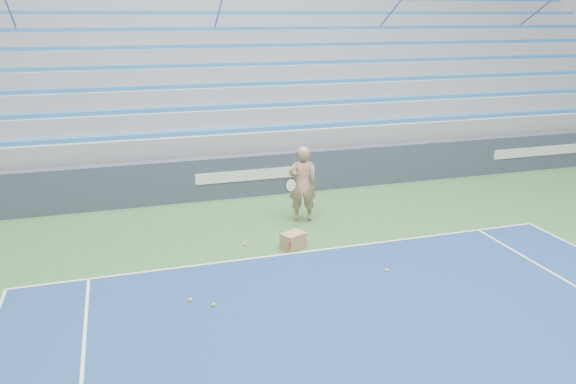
% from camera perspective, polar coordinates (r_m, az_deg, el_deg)
% --- Properties ---
extents(sponsor_barrier, '(30.00, 0.32, 1.10)m').
position_cam_1_polar(sponsor_barrier, '(14.84, -3.34, 1.75)').
color(sponsor_barrier, '#374154').
rests_on(sponsor_barrier, ground).
extents(bleachers, '(31.00, 9.15, 7.30)m').
position_cam_1_polar(bleachers, '(20.01, -7.47, 11.02)').
color(bleachers, '#96999F').
rests_on(bleachers, ground).
extents(tennis_player, '(0.96, 0.89, 1.77)m').
position_cam_1_polar(tennis_player, '(12.85, 1.46, 0.81)').
color(tennis_player, tan).
rests_on(tennis_player, ground).
extents(ball_box, '(0.55, 0.50, 0.34)m').
position_cam_1_polar(ball_box, '(11.52, 0.53, -4.98)').
color(ball_box, '#A3804F').
rests_on(ball_box, ground).
extents(tennis_ball_0, '(0.07, 0.07, 0.07)m').
position_cam_1_polar(tennis_ball_0, '(11.73, -4.39, -5.34)').
color(tennis_ball_0, '#CEDA2C').
rests_on(tennis_ball_0, ground).
extents(tennis_ball_1, '(0.07, 0.07, 0.07)m').
position_cam_1_polar(tennis_ball_1, '(9.69, -9.90, -10.75)').
color(tennis_ball_1, '#CEDA2C').
rests_on(tennis_ball_1, ground).
extents(tennis_ball_2, '(0.07, 0.07, 0.07)m').
position_cam_1_polar(tennis_ball_2, '(9.49, -7.57, -11.29)').
color(tennis_ball_2, '#CEDA2C').
rests_on(tennis_ball_2, ground).
extents(tennis_ball_3, '(0.07, 0.07, 0.07)m').
position_cam_1_polar(tennis_ball_3, '(10.72, 10.00, -7.85)').
color(tennis_ball_3, '#CEDA2C').
rests_on(tennis_ball_3, ground).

